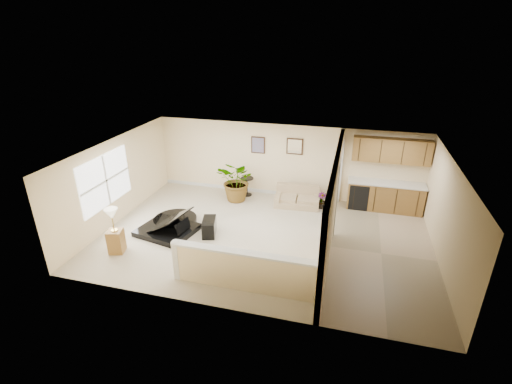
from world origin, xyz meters
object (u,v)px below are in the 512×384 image
(accent_table, at_px, (247,184))
(small_plant, at_px, (321,201))
(piano, at_px, (167,212))
(piano_bench, at_px, (209,227))
(lamp_stand, at_px, (115,234))
(loveseat, at_px, (297,196))
(palm_plant, at_px, (238,181))

(accent_table, height_order, small_plant, accent_table)
(piano, relative_size, small_plant, 3.89)
(piano, distance_m, small_plant, 4.91)
(piano_bench, distance_m, accent_table, 2.89)
(piano_bench, relative_size, accent_table, 1.08)
(lamp_stand, bearing_deg, loveseat, 44.40)
(small_plant, bearing_deg, palm_plant, -176.44)
(palm_plant, bearing_deg, lamp_stand, -118.74)
(loveseat, relative_size, accent_table, 2.33)
(piano_bench, bearing_deg, piano, -176.23)
(palm_plant, height_order, small_plant, palm_plant)
(piano_bench, height_order, loveseat, loveseat)
(lamp_stand, bearing_deg, piano, 61.37)
(piano, relative_size, lamp_stand, 1.59)
(palm_plant, xyz_separation_m, lamp_stand, (-2.10, -3.84, -0.17))
(piano, xyz_separation_m, loveseat, (3.34, 2.63, -0.28))
(lamp_stand, bearing_deg, small_plant, 39.39)
(accent_table, xyz_separation_m, lamp_stand, (-2.28, -4.34, 0.12))
(palm_plant, relative_size, lamp_stand, 1.27)
(piano, bearing_deg, small_plant, 43.80)
(accent_table, bearing_deg, small_plant, -7.12)
(piano_bench, xyz_separation_m, loveseat, (2.10, 2.54, 0.08))
(piano_bench, height_order, small_plant, small_plant)
(loveseat, bearing_deg, piano_bench, -133.69)
(piano, bearing_deg, piano_bench, 15.11)
(loveseat, distance_m, palm_plant, 2.03)
(piano_bench, xyz_separation_m, lamp_stand, (-2.00, -1.47, 0.30))
(loveseat, bearing_deg, small_plant, -4.13)
(accent_table, xyz_separation_m, small_plant, (2.60, -0.33, -0.20))
(palm_plant, distance_m, small_plant, 2.83)
(lamp_stand, bearing_deg, piano_bench, 36.28)
(accent_table, bearing_deg, lamp_stand, -117.75)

